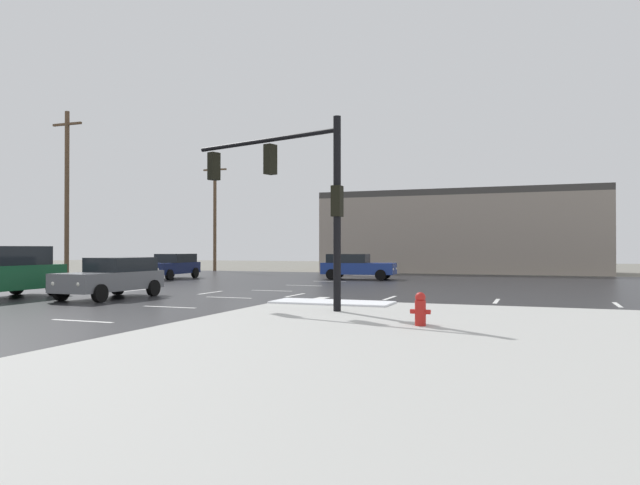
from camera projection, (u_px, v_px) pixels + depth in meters
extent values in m
plane|color=slate|center=(252.00, 294.00, 25.25)|extent=(120.00, 120.00, 0.00)
cube|color=#232326|center=(252.00, 294.00, 25.25)|extent=(44.00, 44.00, 0.02)
cube|color=#B2B2AD|center=(574.00, 363.00, 9.84)|extent=(18.00, 18.00, 0.14)
cube|color=white|center=(332.00, 302.00, 19.77)|extent=(4.00, 1.60, 0.06)
cube|color=silver|center=(82.00, 321.00, 15.87)|extent=(2.00, 0.15, 0.01)
cube|color=silver|center=(169.00, 307.00, 19.62)|extent=(2.00, 0.15, 0.01)
cube|color=silver|center=(229.00, 298.00, 23.37)|extent=(2.00, 0.15, 0.01)
cube|color=silver|center=(272.00, 291.00, 27.13)|extent=(2.00, 0.15, 0.01)
cube|color=silver|center=(304.00, 286.00, 30.88)|extent=(2.00, 0.15, 0.01)
cube|color=silver|center=(330.00, 281.00, 34.63)|extent=(2.00, 0.15, 0.01)
cube|color=silver|center=(350.00, 278.00, 38.39)|extent=(2.00, 0.15, 0.01)
cube|color=silver|center=(367.00, 275.00, 42.14)|extent=(2.00, 0.15, 0.01)
cube|color=silver|center=(4.00, 286.00, 30.09)|extent=(0.15, 2.00, 0.01)
cube|color=silver|center=(66.00, 288.00, 28.71)|extent=(0.15, 2.00, 0.01)
cube|color=silver|center=(135.00, 290.00, 27.33)|extent=(0.15, 2.00, 0.01)
cube|color=silver|center=(211.00, 293.00, 25.94)|extent=(0.15, 2.00, 0.01)
cube|color=silver|center=(295.00, 295.00, 24.56)|extent=(0.15, 2.00, 0.01)
cube|color=silver|center=(390.00, 298.00, 23.18)|extent=(0.15, 2.00, 0.01)
cube|color=silver|center=(496.00, 301.00, 21.79)|extent=(0.15, 2.00, 0.01)
cube|color=silver|center=(617.00, 305.00, 20.41)|extent=(0.15, 2.00, 0.01)
cube|color=silver|center=(291.00, 305.00, 20.29)|extent=(0.45, 7.00, 0.01)
cylinder|color=black|center=(337.00, 214.00, 17.28)|extent=(0.22, 0.22, 5.68)
cylinder|color=black|center=(264.00, 141.00, 19.07)|extent=(5.61, 1.86, 0.14)
cube|color=black|center=(270.00, 159.00, 18.89)|extent=(0.37, 0.43, 0.95)
sphere|color=yellow|center=(267.00, 151.00, 18.99)|extent=(0.20, 0.20, 0.20)
cube|color=black|center=(214.00, 166.00, 20.49)|extent=(0.37, 0.43, 0.95)
sphere|color=yellow|center=(211.00, 159.00, 20.59)|extent=(0.20, 0.20, 0.20)
cube|color=black|center=(337.00, 201.00, 17.28)|extent=(0.28, 0.36, 0.90)
cylinder|color=red|center=(420.00, 313.00, 14.04)|extent=(0.26, 0.26, 0.60)
sphere|color=red|center=(420.00, 297.00, 14.04)|extent=(0.25, 0.25, 0.25)
cylinder|color=red|center=(413.00, 311.00, 14.10)|extent=(0.12, 0.11, 0.11)
cylinder|color=red|center=(428.00, 312.00, 13.98)|extent=(0.12, 0.11, 0.11)
cube|color=gray|center=(461.00, 235.00, 48.78)|extent=(22.00, 8.00, 6.04)
cube|color=#3F3D3A|center=(461.00, 196.00, 48.81)|extent=(22.00, 8.00, 0.50)
cube|color=slate|center=(109.00, 281.00, 23.04)|extent=(1.90, 4.54, 0.70)
cube|color=black|center=(121.00, 264.00, 23.67)|extent=(1.71, 2.51, 0.55)
cylinder|color=black|center=(100.00, 293.00, 21.28)|extent=(0.23, 0.66, 0.66)
cylinder|color=black|center=(61.00, 292.00, 21.94)|extent=(0.23, 0.66, 0.66)
cylinder|color=black|center=(153.00, 288.00, 24.13)|extent=(0.23, 0.66, 0.66)
cylinder|color=black|center=(118.00, 287.00, 24.79)|extent=(0.23, 0.66, 0.66)
sphere|color=white|center=(79.00, 284.00, 20.78)|extent=(0.18, 0.18, 0.18)
sphere|color=white|center=(54.00, 284.00, 21.20)|extent=(0.18, 0.18, 0.18)
cube|color=navy|center=(359.00, 268.00, 36.99)|extent=(4.62, 2.13, 0.70)
cube|color=black|center=(348.00, 258.00, 37.18)|extent=(2.59, 1.84, 0.55)
cylinder|color=black|center=(386.00, 274.00, 37.44)|extent=(0.67, 0.27, 0.66)
cylinder|color=black|center=(381.00, 275.00, 35.70)|extent=(0.67, 0.27, 0.66)
cylinder|color=black|center=(339.00, 273.00, 38.28)|extent=(0.67, 0.27, 0.66)
cylinder|color=black|center=(331.00, 274.00, 36.54)|extent=(0.67, 0.27, 0.66)
sphere|color=white|center=(395.00, 268.00, 36.94)|extent=(0.18, 0.18, 0.18)
sphere|color=white|center=(392.00, 269.00, 35.84)|extent=(0.18, 0.18, 0.18)
cube|color=#195933|center=(2.00, 277.00, 23.15)|extent=(2.07, 4.85, 0.95)
cube|color=black|center=(2.00, 256.00, 23.16)|extent=(1.88, 3.40, 0.75)
cylinder|color=black|center=(16.00, 287.00, 25.00)|extent=(0.24, 0.67, 0.66)
cylinder|color=black|center=(54.00, 288.00, 24.38)|extent=(0.24, 0.67, 0.66)
sphere|color=white|center=(36.00, 275.00, 25.58)|extent=(0.18, 0.18, 0.18)
sphere|color=white|center=(60.00, 275.00, 25.17)|extent=(0.18, 0.18, 0.18)
cube|color=#141E47|center=(170.00, 268.00, 37.74)|extent=(1.97, 4.57, 0.70)
cube|color=black|center=(176.00, 258.00, 38.38)|extent=(1.75, 2.54, 0.55)
cylinder|color=black|center=(169.00, 275.00, 36.00)|extent=(0.25, 0.67, 0.66)
cylinder|color=black|center=(144.00, 274.00, 36.56)|extent=(0.25, 0.67, 0.66)
cylinder|color=black|center=(195.00, 273.00, 38.91)|extent=(0.25, 0.67, 0.66)
cylinder|color=black|center=(171.00, 272.00, 39.47)|extent=(0.25, 0.67, 0.66)
sphere|color=white|center=(158.00, 269.00, 35.47)|extent=(0.18, 0.18, 0.18)
sphere|color=white|center=(142.00, 269.00, 35.82)|extent=(0.18, 0.18, 0.18)
cylinder|color=brown|center=(67.00, 195.00, 37.11)|extent=(0.28, 0.28, 10.53)
cube|color=brown|center=(67.00, 124.00, 37.15)|extent=(2.20, 0.14, 0.14)
cylinder|color=brown|center=(215.00, 216.00, 50.97)|extent=(0.28, 0.28, 9.50)
cube|color=brown|center=(215.00, 170.00, 51.00)|extent=(2.20, 0.14, 0.14)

